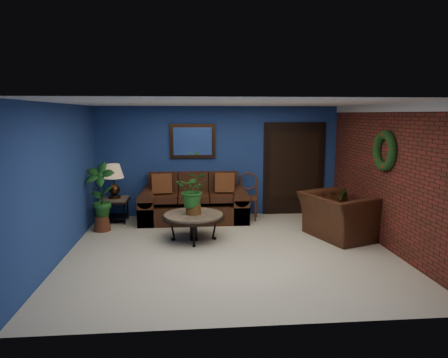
{
  "coord_description": "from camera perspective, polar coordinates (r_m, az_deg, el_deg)",
  "views": [
    {
      "loc": [
        -0.68,
        -6.56,
        2.33
      ],
      "look_at": [
        -0.06,
        0.55,
        1.16
      ],
      "focal_mm": 32.0,
      "sensor_mm": 36.0,
      "label": 1
    }
  ],
  "objects": [
    {
      "name": "tall_plant",
      "position": [
        8.31,
        -17.21,
        -2.13
      ],
      "size": [
        0.68,
        0.55,
        1.39
      ],
      "color": "brown",
      "rests_on": "ground"
    },
    {
      "name": "ceiling",
      "position": [
        6.59,
        0.92,
        10.77
      ],
      "size": [
        5.5,
        5.0,
        0.02
      ],
      "primitive_type": "cube",
      "color": "white",
      "rests_on": "wall_back"
    },
    {
      "name": "floor_plant",
      "position": [
        8.48,
        16.1,
        -4.01
      ],
      "size": [
        0.45,
        0.41,
        0.83
      ],
      "color": "brown",
      "rests_on": "ground"
    },
    {
      "name": "wall_back",
      "position": [
        9.15,
        -0.71,
        2.52
      ],
      "size": [
        5.5,
        0.04,
        2.5
      ],
      "primitive_type": "cube",
      "color": "navy",
      "rests_on": "ground"
    },
    {
      "name": "table_lamp",
      "position": [
        8.86,
        -15.48,
        0.3
      ],
      "size": [
        0.43,
        0.43,
        0.71
      ],
      "color": "#3E2312",
      "rests_on": "end_table"
    },
    {
      "name": "closet_door",
      "position": [
        9.43,
        9.97,
        1.36
      ],
      "size": [
        1.44,
        0.06,
        2.18
      ],
      "primitive_type": "cube",
      "color": "black",
      "rests_on": "wall_back"
    },
    {
      "name": "sofa",
      "position": [
        8.87,
        -4.35,
        -3.66
      ],
      "size": [
        2.34,
        1.01,
        1.05
      ],
      "color": "#412112",
      "rests_on": "ground"
    },
    {
      "name": "coffee_plant",
      "position": [
        7.33,
        -4.43,
        -1.71
      ],
      "size": [
        0.66,
        0.6,
        0.79
      ],
      "color": "brown",
      "rests_on": "coffee_table"
    },
    {
      "name": "crown_molding",
      "position": [
        7.39,
        22.72,
        9.37
      ],
      "size": [
        0.03,
        5.0,
        0.14
      ],
      "primitive_type": "cube",
      "color": "white",
      "rests_on": "wall_right_brick"
    },
    {
      "name": "armchair",
      "position": [
        7.9,
        16.21,
        -5.06
      ],
      "size": [
        1.51,
        1.6,
        0.84
      ],
      "primitive_type": "imported",
      "rotation": [
        0.0,
        0.0,
        1.92
      ],
      "color": "#412112",
      "rests_on": "ground"
    },
    {
      "name": "floor",
      "position": [
        6.99,
        0.87,
        -10.17
      ],
      "size": [
        5.5,
        5.5,
        0.0
      ],
      "primitive_type": "plane",
      "color": "beige",
      "rests_on": "ground"
    },
    {
      "name": "coffee_table",
      "position": [
        7.44,
        -4.39,
        -5.44
      ],
      "size": [
        1.16,
        1.16,
        0.5
      ],
      "rotation": [
        0.0,
        0.0,
        -0.16
      ],
      "color": "#4B4541",
      "rests_on": "ground"
    },
    {
      "name": "side_chair",
      "position": [
        8.95,
        3.44,
        -1.97
      ],
      "size": [
        0.53,
        0.53,
        1.03
      ],
      "rotation": [
        0.0,
        0.0,
        -0.24
      ],
      "color": "#572C18",
      "rests_on": "ground"
    },
    {
      "name": "wall_mirror",
      "position": [
        9.04,
        -4.51,
        5.4
      ],
      "size": [
        1.02,
        0.06,
        0.77
      ],
      "primitive_type": "cube",
      "color": "#3E2312",
      "rests_on": "wall_back"
    },
    {
      "name": "wreath",
      "position": [
        7.44,
        21.98,
        3.77
      ],
      "size": [
        0.16,
        0.72,
        0.72
      ],
      "primitive_type": "torus",
      "rotation": [
        0.0,
        1.57,
        0.0
      ],
      "color": "black",
      "rests_on": "wall_right_brick"
    },
    {
      "name": "end_table",
      "position": [
        8.97,
        -15.32,
        -3.42
      ],
      "size": [
        0.58,
        0.58,
        0.53
      ],
      "color": "#4B4541",
      "rests_on": "ground"
    },
    {
      "name": "wall_left",
      "position": [
        6.96,
        -22.25,
        -0.33
      ],
      "size": [
        0.04,
        5.0,
        2.5
      ],
      "primitive_type": "cube",
      "color": "navy",
      "rests_on": "ground"
    },
    {
      "name": "wall_right_brick",
      "position": [
        7.48,
        22.36,
        0.29
      ],
      "size": [
        0.04,
        5.0,
        2.5
      ],
      "primitive_type": "cube",
      "color": "maroon",
      "rests_on": "ground"
    }
  ]
}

